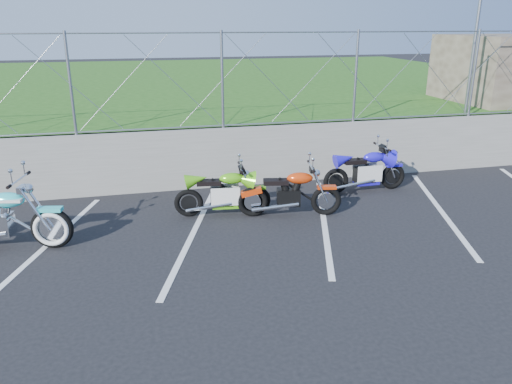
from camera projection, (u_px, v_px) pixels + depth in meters
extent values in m
plane|color=black|center=(201.00, 259.00, 7.68)|extent=(90.00, 90.00, 0.00)
cube|color=slate|center=(178.00, 160.00, 10.69)|extent=(30.00, 0.22, 1.30)
cube|color=#224E14|center=(155.00, 96.00, 19.88)|extent=(30.00, 20.00, 1.30)
cylinder|color=gray|center=(171.00, 33.00, 9.85)|extent=(28.00, 0.03, 0.03)
cylinder|color=gray|center=(176.00, 128.00, 10.46)|extent=(28.00, 0.03, 0.03)
cylinder|color=gray|center=(474.00, 50.00, 11.96)|extent=(0.08, 0.08, 3.00)
cube|color=silver|center=(45.00, 247.00, 8.07)|extent=(1.49, 4.31, 0.01)
cube|color=silver|center=(193.00, 233.00, 8.60)|extent=(1.49, 4.31, 0.01)
cube|color=silver|center=(324.00, 221.00, 9.14)|extent=(1.49, 4.31, 0.01)
cube|color=silver|center=(440.00, 210.00, 9.67)|extent=(1.49, 4.31, 0.01)
torus|color=black|center=(52.00, 228.00, 7.95)|extent=(0.69, 0.25, 0.68)
ellipsoid|color=#34D0D2|center=(7.00, 200.00, 7.78)|extent=(0.59, 0.36, 0.24)
cube|color=#34D0D2|center=(49.00, 209.00, 7.85)|extent=(0.42, 0.23, 0.06)
cylinder|color=silver|center=(19.00, 180.00, 7.67)|extent=(0.18, 0.73, 0.03)
torus|color=black|center=(253.00, 202.00, 9.27)|extent=(0.58, 0.21, 0.57)
torus|color=black|center=(326.00, 201.00, 9.33)|extent=(0.58, 0.21, 0.57)
cube|color=black|center=(289.00, 197.00, 9.27)|extent=(0.46, 0.33, 0.31)
ellipsoid|color=red|center=(300.00, 178.00, 9.16)|extent=(0.52, 0.31, 0.21)
cube|color=black|center=(276.00, 182.00, 9.16)|extent=(0.49, 0.30, 0.08)
cube|color=red|center=(327.00, 187.00, 9.24)|extent=(0.37, 0.20, 0.06)
cylinder|color=silver|center=(311.00, 166.00, 9.09)|extent=(0.15, 0.65, 0.03)
torus|color=black|center=(189.00, 203.00, 9.26)|extent=(0.54, 0.16, 0.54)
torus|color=black|center=(256.00, 200.00, 9.41)|extent=(0.54, 0.16, 0.54)
cube|color=black|center=(222.00, 197.00, 9.30)|extent=(0.44, 0.30, 0.30)
ellipsoid|color=#55B016|center=(232.00, 178.00, 9.21)|extent=(0.49, 0.27, 0.21)
cube|color=black|center=(209.00, 182.00, 9.18)|extent=(0.47, 0.26, 0.08)
cube|color=#55B016|center=(256.00, 187.00, 9.33)|extent=(0.35, 0.17, 0.05)
cylinder|color=silver|center=(240.00, 167.00, 9.16)|extent=(0.10, 0.64, 0.03)
torus|color=black|center=(336.00, 181.00, 10.49)|extent=(0.56, 0.11, 0.56)
torus|color=black|center=(393.00, 176.00, 10.80)|extent=(0.56, 0.11, 0.56)
cube|color=black|center=(364.00, 175.00, 10.61)|extent=(0.43, 0.26, 0.32)
ellipsoid|color=#2016D5|center=(374.00, 157.00, 10.54)|extent=(0.49, 0.23, 0.22)
cube|color=black|center=(355.00, 161.00, 10.46)|extent=(0.47, 0.23, 0.08)
cube|color=#2016D5|center=(394.00, 165.00, 10.71)|extent=(0.35, 0.14, 0.06)
cylinder|color=silver|center=(382.00, 147.00, 10.50)|extent=(0.03, 0.67, 0.03)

